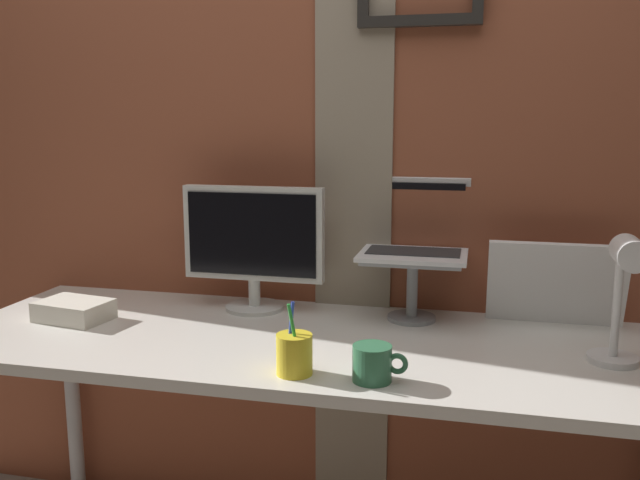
# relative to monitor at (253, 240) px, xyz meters

# --- Properties ---
(brick_wall_back) EXTENTS (3.48, 0.16, 2.64)m
(brick_wall_back) POSITION_rel_monitor_xyz_m (0.17, 0.18, 0.34)
(brick_wall_back) COLOR brown
(brick_wall_back) RESTS_ON ground_plane
(desk) EXTENTS (2.00, 0.71, 0.76)m
(desk) POSITION_rel_monitor_xyz_m (0.24, -0.23, -0.29)
(desk) COLOR silver
(desk) RESTS_ON ground_plane
(monitor) EXTENTS (0.44, 0.18, 0.38)m
(monitor) POSITION_rel_monitor_xyz_m (0.00, 0.00, 0.00)
(monitor) COLOR silver
(monitor) RESTS_ON desk
(laptop_stand) EXTENTS (0.28, 0.22, 0.19)m
(laptop_stand) POSITION_rel_monitor_xyz_m (0.48, 0.00, -0.09)
(laptop_stand) COLOR gray
(laptop_stand) RESTS_ON desk
(laptop) EXTENTS (0.31, 0.30, 0.22)m
(laptop) POSITION_rel_monitor_xyz_m (0.48, 0.08, 0.03)
(laptop) COLOR white
(laptop) RESTS_ON laptop_stand
(whiteboard_panel) EXTENTS (0.38, 0.09, 0.25)m
(whiteboard_panel) POSITION_rel_monitor_xyz_m (0.88, 0.04, -0.09)
(whiteboard_panel) COLOR white
(whiteboard_panel) RESTS_ON desk
(desk_lamp) EXTENTS (0.12, 0.20, 0.32)m
(desk_lamp) POSITION_rel_monitor_xyz_m (0.99, -0.29, -0.02)
(desk_lamp) COLOR white
(desk_lamp) RESTS_ON desk
(pen_cup) EXTENTS (0.08, 0.08, 0.17)m
(pen_cup) POSITION_rel_monitor_xyz_m (0.26, -0.48, -0.17)
(pen_cup) COLOR yellow
(pen_cup) RESTS_ON desk
(coffee_mug) EXTENTS (0.12, 0.09, 0.08)m
(coffee_mug) POSITION_rel_monitor_xyz_m (0.45, -0.48, -0.17)
(coffee_mug) COLOR #33724C
(coffee_mug) RESTS_ON desk
(paper_clutter_stack) EXTENTS (0.22, 0.17, 0.06)m
(paper_clutter_stack) POSITION_rel_monitor_xyz_m (-0.47, -0.23, -0.19)
(paper_clutter_stack) COLOR silver
(paper_clutter_stack) RESTS_ON desk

